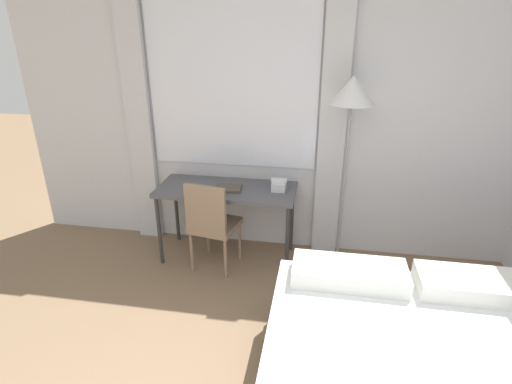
{
  "coord_description": "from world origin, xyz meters",
  "views": [
    {
      "loc": [
        0.35,
        -0.91,
        2.15
      ],
      "look_at": [
        -0.15,
        2.01,
        0.88
      ],
      "focal_mm": 28.0,
      "sensor_mm": 36.0,
      "label": 1
    }
  ],
  "objects_px": {
    "standing_lamp": "(351,110)",
    "telephone": "(279,185)",
    "desk": "(227,194)",
    "book": "(228,188)",
    "desk_chair": "(212,221)"
  },
  "relations": [
    {
      "from": "standing_lamp",
      "to": "telephone",
      "type": "relative_size",
      "value": 10.79
    },
    {
      "from": "standing_lamp",
      "to": "desk",
      "type": "bearing_deg",
      "value": 179.69
    },
    {
      "from": "telephone",
      "to": "book",
      "type": "distance_m",
      "value": 0.47
    },
    {
      "from": "telephone",
      "to": "book",
      "type": "height_order",
      "value": "telephone"
    },
    {
      "from": "desk_chair",
      "to": "standing_lamp",
      "type": "xyz_separation_m",
      "value": [
        1.15,
        0.23,
        1.0
      ]
    },
    {
      "from": "telephone",
      "to": "book",
      "type": "bearing_deg",
      "value": -170.85
    },
    {
      "from": "standing_lamp",
      "to": "telephone",
      "type": "distance_m",
      "value": 0.92
    },
    {
      "from": "desk",
      "to": "standing_lamp",
      "type": "height_order",
      "value": "standing_lamp"
    },
    {
      "from": "desk",
      "to": "telephone",
      "type": "height_order",
      "value": "telephone"
    },
    {
      "from": "desk_chair",
      "to": "standing_lamp",
      "type": "bearing_deg",
      "value": 21.54
    },
    {
      "from": "desk",
      "to": "telephone",
      "type": "relative_size",
      "value": 7.85
    },
    {
      "from": "desk",
      "to": "book",
      "type": "bearing_deg",
      "value": -54.83
    },
    {
      "from": "desk_chair",
      "to": "telephone",
      "type": "relative_size",
      "value": 5.4
    },
    {
      "from": "desk",
      "to": "desk_chair",
      "type": "height_order",
      "value": "desk_chair"
    },
    {
      "from": "telephone",
      "to": "book",
      "type": "relative_size",
      "value": 0.65
    }
  ]
}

